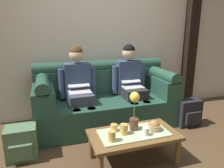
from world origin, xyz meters
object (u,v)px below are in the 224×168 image
object	(u,v)px
coffee_table	(134,137)
cup_far_center	(124,129)
cup_near_left	(114,128)
person_left	(79,85)
snack_bowl	(154,126)
flower_vase	(134,110)
cup_near_right	(146,131)
backpack_right	(188,113)
couch	(106,100)
cup_far_left	(112,136)
person_right	(131,81)
backpack_left	(22,143)

from	to	relation	value
coffee_table	cup_far_center	xyz separation A→B (m)	(-0.11, 0.00, 0.11)
cup_near_left	person_left	bearing A→B (deg)	102.59
person_left	snack_bowl	world-z (taller)	person_left
person_left	cup_far_center	distance (m)	1.13
flower_vase	cup_near_right	world-z (taller)	flower_vase
backpack_right	couch	bearing A→B (deg)	157.12
cup_far_center	backpack_right	distance (m)	1.43
flower_vase	snack_bowl	size ratio (longest dim) A/B	2.98
cup_far_center	cup_far_left	size ratio (longest dim) A/B	1.02
person_right	backpack_left	distance (m)	1.77
snack_bowl	cup_near_left	world-z (taller)	snack_bowl
coffee_table	flower_vase	xyz separation A→B (m)	(0.03, 0.07, 0.28)
cup_far_left	backpack_left	xyz separation A→B (m)	(-0.90, 0.54, -0.22)
cup_near_right	cup_far_left	size ratio (longest dim) A/B	0.78
snack_bowl	cup_far_left	size ratio (longest dim) A/B	1.36
backpack_right	backpack_left	xyz separation A→B (m)	(-2.36, -0.13, -0.01)
backpack_right	cup_far_left	bearing A→B (deg)	-155.31
flower_vase	cup_near_right	size ratio (longest dim) A/B	5.15
person_left	cup_far_left	xyz separation A→B (m)	(0.13, -1.16, -0.25)
person_left	snack_bowl	bearing A→B (deg)	-59.01
cup_near_right	backpack_left	bearing A→B (deg)	157.08
snack_bowl	backpack_left	xyz separation A→B (m)	(-1.42, 0.46, -0.21)
backpack_right	snack_bowl	bearing A→B (deg)	-147.74
couch	person_right	xyz separation A→B (m)	(0.41, -0.00, 0.29)
person_right	flower_vase	distance (m)	1.08
couch	cup_near_left	distance (m)	0.99
cup_near_left	cup_far_left	xyz separation A→B (m)	(-0.09, -0.19, 0.01)
person_right	cup_near_left	distance (m)	1.17
flower_vase	cup_far_center	xyz separation A→B (m)	(-0.14, -0.06, -0.17)
couch	backpack_left	distance (m)	1.35
couch	snack_bowl	xyz separation A→B (m)	(0.24, -1.09, 0.03)
backpack_right	backpack_left	world-z (taller)	backpack_right
snack_bowl	backpack_right	world-z (taller)	snack_bowl
person_right	backpack_left	size ratio (longest dim) A/B	3.16
snack_bowl	backpack_right	distance (m)	1.13
person_right	backpack_right	size ratio (longest dim) A/B	2.97
cup_far_left	cup_near_right	bearing A→B (deg)	0.41
cup_far_center	cup_far_left	world-z (taller)	cup_far_center
snack_bowl	cup_near_right	xyz separation A→B (m)	(-0.14, -0.08, -0.00)
flower_vase	couch	bearing A→B (deg)	91.68
cup_near_left	couch	bearing A→B (deg)	78.63
person_right	flower_vase	bearing A→B (deg)	-110.88
cup_far_center	backpack_left	size ratio (longest dim) A/B	0.28
couch	person_left	bearing A→B (deg)	-179.60
cup_near_left	backpack_right	distance (m)	1.46
person_right	cup_near_left	xyz separation A→B (m)	(-0.61, -0.97, -0.26)
flower_vase	person_left	bearing A→B (deg)	113.77
coffee_table	backpack_right	world-z (taller)	backpack_right
person_left	cup_far_center	world-z (taller)	person_left
cup_near_right	cup_far_left	distance (m)	0.38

